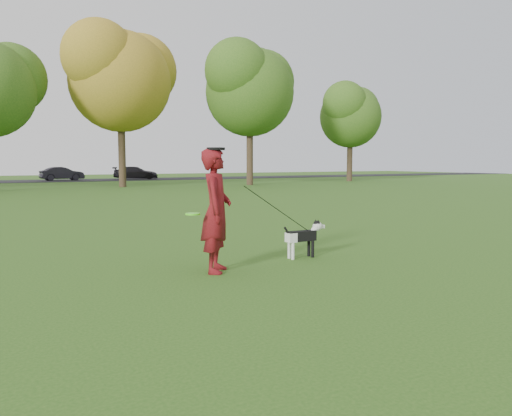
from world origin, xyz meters
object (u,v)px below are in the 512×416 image
man (216,211)px  car_mid (62,174)px  dog (304,235)px  car_right (136,173)px

man → car_mid: 40.55m
man → car_mid: (3.02, 40.44, -0.35)m
dog → car_right: 40.88m
car_right → car_mid: bearing=109.9°
dog → car_right: bearing=79.0°
car_mid → car_right: bearing=-97.8°
man → car_right: (9.68, 40.44, -0.35)m
man → car_right: man is taller
car_right → man: bearing=-173.5°
dog → car_mid: 40.15m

